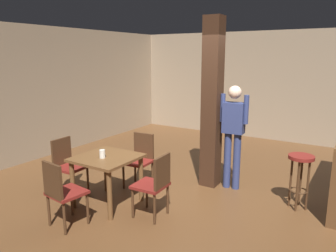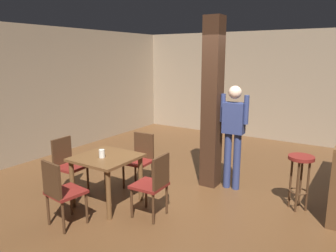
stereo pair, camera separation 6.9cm
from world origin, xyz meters
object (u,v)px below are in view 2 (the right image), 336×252
object	(u,v)px
chair_north	(140,157)
chair_south	(61,190)
standing_person	(233,130)
bar_stool_near	(300,169)
chair_east	(154,182)
chair_west	(68,163)
dining_table	(107,165)
napkin_cup	(102,154)

from	to	relation	value
chair_north	chair_south	bearing A→B (deg)	-90.96
standing_person	bar_stool_near	bearing A→B (deg)	-10.41
chair_south	chair_east	bearing A→B (deg)	44.68
chair_east	standing_person	size ratio (longest dim) A/B	0.52
chair_north	chair_west	size ratio (longest dim) A/B	1.00
bar_stool_near	chair_south	bearing A→B (deg)	-138.66
chair_west	standing_person	world-z (taller)	standing_person
dining_table	chair_north	bearing A→B (deg)	89.80
standing_person	chair_south	bearing A→B (deg)	-119.95
standing_person	napkin_cup	bearing A→B (deg)	-129.61
chair_south	standing_person	size ratio (longest dim) A/B	0.52
dining_table	standing_person	size ratio (longest dim) A/B	0.49
standing_person	dining_table	bearing A→B (deg)	-130.89
chair_west	standing_person	size ratio (longest dim) A/B	0.52
dining_table	chair_north	distance (m)	0.82
napkin_cup	standing_person	size ratio (longest dim) A/B	0.07
chair_north	dining_table	bearing A→B (deg)	-90.20
dining_table	chair_south	xyz separation A→B (m)	(-0.02, -0.82, -0.09)
chair_west	bar_stool_near	bearing A→B (deg)	23.19
chair_north	chair_west	distance (m)	1.18
bar_stool_near	standing_person	bearing A→B (deg)	169.59
chair_north	napkin_cup	xyz separation A→B (m)	(-0.01, -0.89, 0.29)
dining_table	standing_person	bearing A→B (deg)	49.11
napkin_cup	bar_stool_near	bearing A→B (deg)	30.25
napkin_cup	standing_person	xyz separation A→B (m)	(1.35, 1.63, 0.20)
dining_table	chair_west	world-z (taller)	chair_west
chair_south	chair_east	distance (m)	1.21
chair_west	bar_stool_near	distance (m)	3.54
chair_north	standing_person	xyz separation A→B (m)	(1.34, 0.74, 0.50)
napkin_cup	chair_south	bearing A→B (deg)	-91.39
dining_table	chair_south	distance (m)	0.83
dining_table	chair_west	distance (m)	0.81
chair_south	chair_north	distance (m)	1.64
chair_north	bar_stool_near	bearing A→B (deg)	12.39
chair_south	chair_west	size ratio (longest dim) A/B	1.00
dining_table	chair_east	distance (m)	0.84
dining_table	chair_south	bearing A→B (deg)	-91.71
chair_north	napkin_cup	size ratio (longest dim) A/B	7.42
chair_east	bar_stool_near	world-z (taller)	chair_east
chair_east	chair_west	distance (m)	1.64
chair_north	napkin_cup	bearing A→B (deg)	-90.60
dining_table	chair_west	bearing A→B (deg)	-177.02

